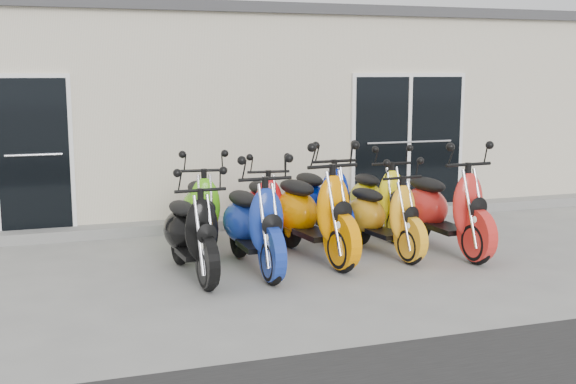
% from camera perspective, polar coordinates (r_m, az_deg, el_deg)
% --- Properties ---
extents(ground, '(80.00, 80.00, 0.00)m').
position_cam_1_polar(ground, '(9.21, 1.19, -5.19)').
color(ground, gray).
rests_on(ground, ground).
extents(building, '(14.00, 6.00, 3.20)m').
position_cam_1_polar(building, '(13.93, -6.04, 6.43)').
color(building, beige).
rests_on(building, ground).
extents(roof_cap, '(14.20, 6.20, 0.16)m').
position_cam_1_polar(roof_cap, '(13.95, -6.17, 13.34)').
color(roof_cap, '#3F3F42').
rests_on(roof_cap, building).
extents(front_step, '(14.00, 0.40, 0.15)m').
position_cam_1_polar(front_step, '(11.06, -2.33, -2.29)').
color(front_step, gray).
rests_on(front_step, ground).
extents(door_left, '(1.07, 0.08, 2.22)m').
position_cam_1_polar(door_left, '(10.61, -19.47, 3.14)').
color(door_left, black).
rests_on(door_left, front_step).
extents(door_right, '(2.02, 0.08, 2.22)m').
position_cam_1_polar(door_right, '(12.00, 9.47, 4.23)').
color(door_right, black).
rests_on(door_right, front_step).
extents(scooter_front_black, '(0.79, 1.84, 1.33)m').
position_cam_1_polar(scooter_front_black, '(8.29, -7.67, -2.22)').
color(scooter_front_black, black).
rests_on(scooter_front_black, ground).
extents(scooter_front_blue, '(0.78, 1.97, 1.44)m').
position_cam_1_polar(scooter_front_blue, '(8.50, -2.76, -1.49)').
color(scooter_front_blue, '#163197').
rests_on(scooter_front_blue, ground).
extents(scooter_front_orange_a, '(1.04, 2.16, 1.53)m').
position_cam_1_polar(scooter_front_orange_a, '(8.98, 2.00, -0.57)').
color(scooter_front_orange_a, '#FA8B00').
rests_on(scooter_front_orange_a, ground).
extents(scooter_front_orange_b, '(0.88, 1.83, 1.30)m').
position_cam_1_polar(scooter_front_orange_b, '(9.34, 7.54, -0.99)').
color(scooter_front_orange_b, '#FFAB1C').
rests_on(scooter_front_orange_b, ground).
extents(scooter_front_red, '(0.86, 2.07, 1.50)m').
position_cam_1_polar(scooter_front_red, '(9.57, 12.34, -0.27)').
color(scooter_front_red, red).
rests_on(scooter_front_red, ground).
extents(scooter_back_green, '(0.87, 1.92, 1.37)m').
position_cam_1_polar(scooter_back_green, '(9.59, -6.88, -0.47)').
color(scooter_back_green, '#5BC613').
rests_on(scooter_back_green, ground).
extents(scooter_back_red, '(0.83, 1.81, 1.29)m').
position_cam_1_polar(scooter_back_red, '(9.86, -1.97, -0.37)').
color(scooter_back_red, red).
rests_on(scooter_back_red, ground).
extents(scooter_back_blue, '(0.78, 1.98, 1.45)m').
position_cam_1_polar(scooter_back_blue, '(10.00, 2.62, 0.21)').
color(scooter_back_blue, '#001696').
rests_on(scooter_back_blue, ground).
extents(scooter_back_yellow, '(0.69, 1.83, 1.35)m').
position_cam_1_polar(scooter_back_yellow, '(10.43, 7.14, 0.26)').
color(scooter_back_yellow, yellow).
rests_on(scooter_back_yellow, ground).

